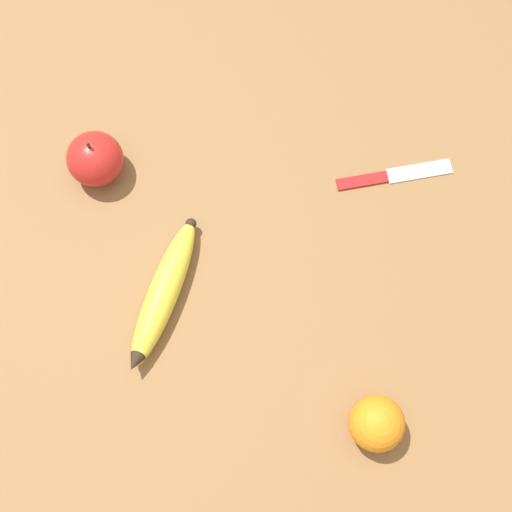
{
  "coord_description": "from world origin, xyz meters",
  "views": [
    {
      "loc": [
        0.08,
        -0.31,
        0.9
      ],
      "look_at": [
        -0.0,
        -0.03,
        0.03
      ],
      "focal_mm": 50.0,
      "sensor_mm": 36.0,
      "label": 1
    }
  ],
  "objects": [
    {
      "name": "banana",
      "position": [
        -0.1,
        -0.12,
        0.02
      ],
      "size": [
        0.04,
        0.22,
        0.04
      ],
      "rotation": [
        0.0,
        0.0,
        4.69
      ],
      "color": "yellow",
      "rests_on": "ground_plane"
    },
    {
      "name": "apple",
      "position": [
        -0.25,
        0.03,
        0.03
      ],
      "size": [
        0.08,
        0.08,
        0.08
      ],
      "color": "red",
      "rests_on": "ground_plane"
    },
    {
      "name": "orange",
      "position": [
        0.2,
        -0.19,
        0.03
      ],
      "size": [
        0.07,
        0.07,
        0.07
      ],
      "color": "orange",
      "rests_on": "ground_plane"
    },
    {
      "name": "ground_plane",
      "position": [
        0.0,
        0.0,
        0.0
      ],
      "size": [
        3.0,
        3.0,
        0.0
      ],
      "primitive_type": "plane",
      "color": "olive"
    },
    {
      "name": "paring_knife",
      "position": [
        0.13,
        0.14,
        0.0
      ],
      "size": [
        0.15,
        0.09,
        0.01
      ],
      "rotation": [
        0.0,
        0.0,
        5.2
      ],
      "color": "silver",
      "rests_on": "ground_plane"
    }
  ]
}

